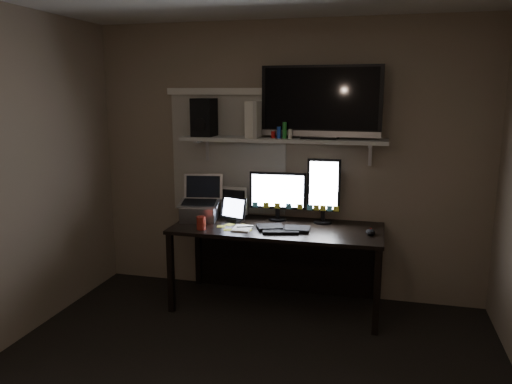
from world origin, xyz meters
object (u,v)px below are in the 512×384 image
(monitor_portrait, at_px, (324,191))
(laptop, at_px, (199,199))
(game_console, at_px, (256,119))
(monitor_landscape, at_px, (278,196))
(tv, at_px, (321,102))
(mouse, at_px, (370,232))
(cup, at_px, (201,223))
(desk, at_px, (280,242))
(keyboard, at_px, (283,228))
(tablet, at_px, (234,209))
(speaker, at_px, (204,117))

(monitor_portrait, height_order, laptop, monitor_portrait)
(game_console, bearing_deg, laptop, -145.16)
(monitor_landscape, bearing_deg, tv, -6.41)
(mouse, bearing_deg, monitor_portrait, 143.92)
(mouse, relative_size, cup, 1.05)
(desk, bearing_deg, tv, 13.50)
(mouse, bearing_deg, game_console, 163.34)
(keyboard, distance_m, laptop, 0.83)
(game_console, bearing_deg, tv, 16.04)
(desk, distance_m, cup, 0.75)
(mouse, relative_size, laptop, 0.30)
(monitor_portrait, height_order, keyboard, monitor_portrait)
(game_console, bearing_deg, mouse, 2.17)
(keyboard, xyz_separation_m, tablet, (-0.48, 0.16, 0.10))
(desk, relative_size, tv, 1.75)
(desk, relative_size, monitor_portrait, 3.09)
(tablet, height_order, tv, tv)
(keyboard, xyz_separation_m, laptop, (-0.80, 0.12, 0.19))
(desk, xyz_separation_m, game_console, (-0.24, 0.08, 1.08))
(desk, relative_size, cup, 15.92)
(monitor_portrait, height_order, cup, monitor_portrait)
(tablet, height_order, cup, tablet)
(tablet, relative_size, laptop, 0.65)
(desk, bearing_deg, monitor_landscape, 113.63)
(desk, height_order, monitor_landscape, monitor_landscape)
(tablet, distance_m, tv, 1.21)
(tablet, bearing_deg, keyboard, 1.26)
(speaker, bearing_deg, game_console, 1.19)
(tablet, distance_m, game_console, 0.82)
(tv, bearing_deg, monitor_portrait, 33.36)
(desk, bearing_deg, laptop, -173.48)
(tablet, xyz_separation_m, cup, (-0.19, -0.32, -0.06))
(monitor_landscape, relative_size, laptop, 1.28)
(desk, xyz_separation_m, cup, (-0.61, -0.37, 0.23))
(desk, distance_m, tv, 1.28)
(tv, distance_m, speaker, 1.06)
(mouse, xyz_separation_m, game_console, (-1.03, 0.26, 0.89))
(mouse, bearing_deg, tablet, 171.21)
(mouse, distance_m, cup, 1.41)
(monitor_landscape, bearing_deg, keyboard, -72.73)
(desk, relative_size, mouse, 15.20)
(laptop, bearing_deg, tablet, -2.89)
(laptop, relative_size, game_console, 1.27)
(desk, relative_size, laptop, 4.50)
(keyboard, distance_m, game_console, 0.99)
(laptop, distance_m, cup, 0.34)
(desk, height_order, monitor_portrait, monitor_portrait)
(keyboard, height_order, tablet, tablet)
(keyboard, bearing_deg, desk, 94.65)
(desk, distance_m, laptop, 0.83)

